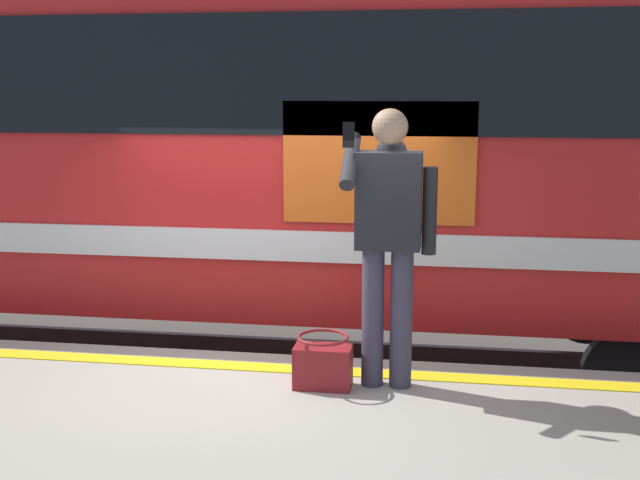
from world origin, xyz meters
name	(u,v)px	position (x,y,z in m)	size (l,w,h in m)	color
ground_plane	(265,473)	(0.00, 0.00, 0.00)	(23.90, 23.90, 0.00)	#4C4742
safety_line	(254,367)	(0.00, 0.30, 0.93)	(12.28, 0.16, 0.01)	yellow
track_rail_near	(296,399)	(0.00, -1.25, 0.08)	(16.29, 0.08, 0.16)	slate
track_rail_far	(321,348)	(0.00, -2.68, 0.08)	(16.29, 0.08, 0.16)	slate
train_carriage	(145,120)	(1.58, -1.96, 2.50)	(13.39, 2.76, 3.92)	red
passenger	(389,225)	(-0.92, 0.48, 1.97)	(0.57, 0.55, 1.76)	#383347
handbag	(323,364)	(-0.52, 0.59, 1.08)	(0.36, 0.33, 0.34)	maroon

